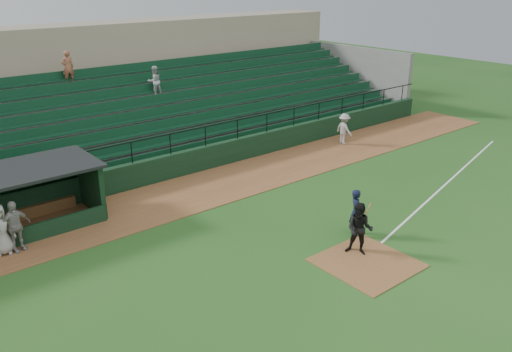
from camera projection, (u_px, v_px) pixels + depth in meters
ground at (345, 252)px, 18.71m from camera, size 90.00×90.00×0.00m
warning_track at (215, 186)px, 24.48m from camera, size 40.00×4.00×0.03m
home_plate_dirt at (367, 263)px, 17.98m from camera, size 3.00×3.00×0.03m
foul_line at (442, 188)px, 24.29m from camera, size 17.49×4.44×0.01m
stadium_structure at (128, 105)px, 29.77m from camera, size 38.00×13.08×6.40m
batter_at_plate at (356, 212)px, 19.62m from camera, size 1.16×0.80×1.84m
umpire at (360, 229)px, 18.24m from camera, size 1.10×1.17×1.92m
runner at (344, 129)px, 30.16m from camera, size 0.76×1.20×1.77m
dugout_player_a at (15, 226)px, 18.41m from camera, size 1.17×0.64×1.90m
dugout_player_b at (1, 230)px, 18.23m from camera, size 1.03×0.81×1.85m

